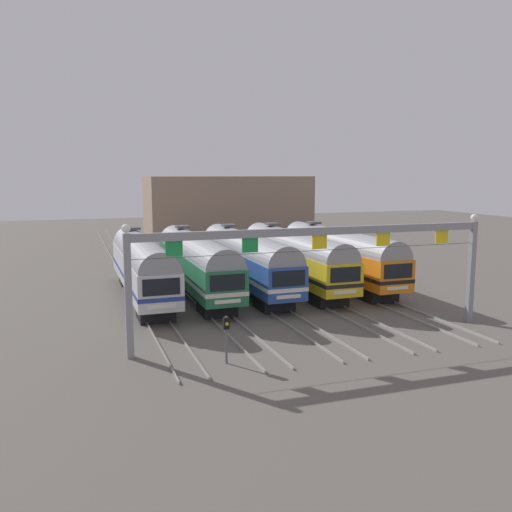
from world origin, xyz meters
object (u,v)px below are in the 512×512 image
object	(u,v)px
commuter_train_yellow	(294,256)
yard_signal_mast	(226,331)
commuter_train_silver	(142,264)
catenary_gantry	(319,249)
commuter_train_green	(196,261)
commuter_train_blue	(246,259)
commuter_train_orange	(338,254)

from	to	relation	value
commuter_train_yellow	yard_signal_mast	xyz separation A→B (m)	(-10.43, -15.97, -0.98)
commuter_train_silver	catenary_gantry	xyz separation A→B (m)	(8.34, -13.50, 2.57)
commuter_train_silver	commuter_train_green	distance (m)	4.17
commuter_train_yellow	commuter_train_blue	bearing A→B (deg)	180.00
commuter_train_green	commuter_train_orange	size ratio (longest dim) A/B	1.00
commuter_train_green	commuter_train_blue	bearing A→B (deg)	0.00
catenary_gantry	yard_signal_mast	size ratio (longest dim) A/B	9.00
commuter_train_silver	commuter_train_orange	distance (m)	16.68
commuter_train_orange	yard_signal_mast	size ratio (longest dim) A/B	7.41
commuter_train_silver	commuter_train_blue	size ratio (longest dim) A/B	1.00
commuter_train_orange	catenary_gantry	size ratio (longest dim) A/B	0.82
catenary_gantry	yard_signal_mast	distance (m)	7.60
yard_signal_mast	commuter_train_orange	bearing A→B (deg)	47.58
commuter_train_blue	yard_signal_mast	world-z (taller)	commuter_train_blue
commuter_train_green	commuter_train_yellow	bearing A→B (deg)	0.00
commuter_train_green	commuter_train_blue	world-z (taller)	same
commuter_train_green	yard_signal_mast	distance (m)	16.14
commuter_train_yellow	catenary_gantry	size ratio (longest dim) A/B	0.82
commuter_train_blue	commuter_train_orange	world-z (taller)	same
commuter_train_green	commuter_train_orange	world-z (taller)	same
commuter_train_silver	catenary_gantry	distance (m)	16.07
commuter_train_green	yard_signal_mast	xyz separation A→B (m)	(-2.09, -15.97, -0.98)
commuter_train_yellow	commuter_train_orange	bearing A→B (deg)	0.00
commuter_train_silver	commuter_train_orange	world-z (taller)	same
commuter_train_green	commuter_train_yellow	xyz separation A→B (m)	(8.34, 0.00, 0.00)
commuter_train_green	catenary_gantry	xyz separation A→B (m)	(4.17, -13.50, 2.57)
commuter_train_orange	yard_signal_mast	world-z (taller)	commuter_train_orange
commuter_train_silver	commuter_train_orange	xyz separation A→B (m)	(16.68, 0.00, 0.00)
commuter_train_silver	commuter_train_blue	bearing A→B (deg)	0.00
commuter_train_orange	catenary_gantry	bearing A→B (deg)	-121.71
commuter_train_yellow	commuter_train_orange	size ratio (longest dim) A/B	1.00
commuter_train_silver	yard_signal_mast	distance (m)	16.14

